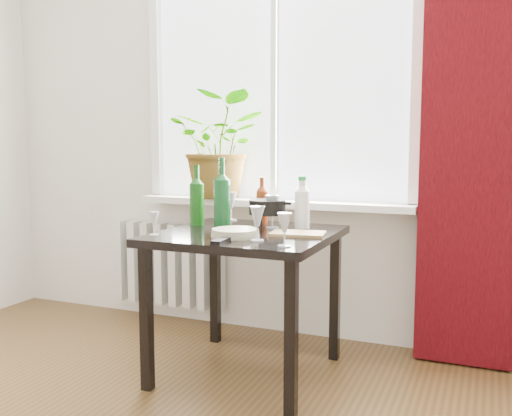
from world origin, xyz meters
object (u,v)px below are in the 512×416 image
at_px(tv_remote, 222,240).
at_px(cutting_board, 298,234).
at_px(cleaning_bottle, 302,202).
at_px(wineglass_back_left, 231,206).
at_px(radiator, 168,264).
at_px(wineglass_front_left, 154,223).
at_px(bottle_amber, 262,200).
at_px(wineglass_far_right, 284,229).
at_px(wine_bottle_right, 222,192).
at_px(fondue_pot, 267,214).
at_px(table, 247,250).
at_px(potted_plant, 221,145).
at_px(plate_stack, 235,233).
at_px(wineglass_front_right, 257,223).
at_px(wine_bottle_left, 197,194).
at_px(wineglass_back_center, 272,211).

relative_size(tv_remote, cutting_board, 0.60).
relative_size(cleaning_bottle, wineglass_back_left, 1.64).
height_order(radiator, wineglass_front_left, wineglass_front_left).
height_order(bottle_amber, wineglass_far_right, bottle_amber).
height_order(wine_bottle_right, wineglass_far_right, wine_bottle_right).
height_order(wineglass_front_left, fondue_pot, fondue_pot).
relative_size(wine_bottle_right, wineglass_far_right, 2.51).
relative_size(fondue_pot, tv_remote, 1.42).
distance_m(wineglass_far_right, wineglass_back_left, 0.90).
bearing_deg(tv_remote, table, 90.71).
height_order(wineglass_back_left, wineglass_front_left, wineglass_back_left).
xyz_separation_m(potted_plant, bottle_amber, (0.39, -0.27, -0.30)).
bearing_deg(plate_stack, wineglass_far_right, -27.38).
bearing_deg(radiator, wineglass_front_right, -40.71).
xyz_separation_m(table, cutting_board, (0.27, 0.00, 0.10)).
height_order(table, wine_bottle_left, wine_bottle_left).
bearing_deg(wine_bottle_left, wine_bottle_right, -7.42).
bearing_deg(wine_bottle_right, wineglass_front_right, -44.73).
bearing_deg(wine_bottle_left, wineglass_front_right, -35.51).
distance_m(wineglass_front_right, cutting_board, 0.27).
height_order(potted_plant, plate_stack, potted_plant).
bearing_deg(wineglass_far_right, radiator, 140.82).
bearing_deg(wine_bottle_right, wineglass_front_left, -114.53).
distance_m(wineglass_front_right, wineglass_front_left, 0.52).
xyz_separation_m(wineglass_front_right, wineglass_front_left, (-0.52, -0.04, -0.02)).
bearing_deg(wine_bottle_left, radiator, 134.68).
xyz_separation_m(cleaning_bottle, wineglass_front_left, (-0.58, -0.51, -0.08)).
distance_m(wineglass_front_right, wineglass_back_center, 0.41).
distance_m(cleaning_bottle, wineglass_back_left, 0.50).
xyz_separation_m(bottle_amber, wineglass_front_left, (-0.32, -0.61, -0.07)).
height_order(cleaning_bottle, wineglass_back_left, cleaning_bottle).
xyz_separation_m(wineglass_front_right, plate_stack, (-0.14, 0.07, -0.06)).
xyz_separation_m(potted_plant, cutting_board, (0.71, -0.60, -0.42)).
bearing_deg(wine_bottle_left, wineglass_front_left, -91.76).
xyz_separation_m(tv_remote, cutting_board, (0.25, 0.33, -0.00)).
height_order(table, wineglass_front_left, wineglass_front_left).
distance_m(wineglass_back_left, cutting_board, 0.65).
bearing_deg(wineglass_front_left, cleaning_bottle, 41.21).
xyz_separation_m(bottle_amber, cleaning_bottle, (0.27, -0.10, 0.01)).
bearing_deg(cleaning_bottle, bottle_amber, 159.72).
xyz_separation_m(plate_stack, fondue_pot, (0.03, 0.33, 0.06)).
bearing_deg(wineglass_back_center, table, -113.46).
distance_m(potted_plant, cutting_board, 1.02).
bearing_deg(wineglass_back_center, wine_bottle_left, -175.06).
distance_m(radiator, cleaning_bottle, 1.24).
distance_m(wineglass_front_left, tv_remote, 0.39).
distance_m(table, wineglass_front_right, 0.33).
height_order(bottle_amber, cutting_board, bottle_amber).
bearing_deg(wine_bottle_left, wineglass_back_center, 4.94).
relative_size(wineglass_front_left, cutting_board, 0.45).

